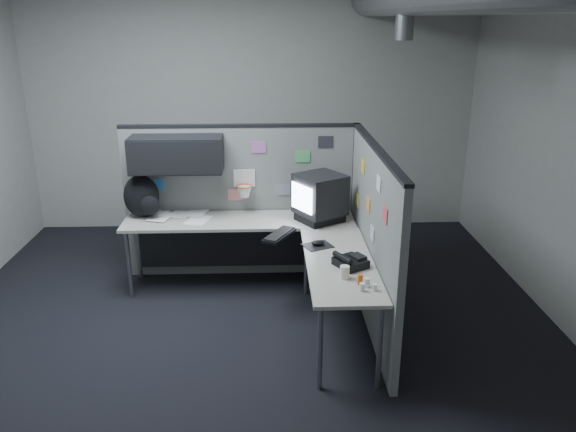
{
  "coord_description": "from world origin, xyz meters",
  "views": [
    {
      "loc": [
        0.2,
        -4.32,
        2.63
      ],
      "look_at": [
        0.37,
        0.35,
        0.98
      ],
      "focal_mm": 35.0,
      "sensor_mm": 36.0,
      "label": 1
    }
  ],
  "objects_px": {
    "desk": "(264,240)",
    "phone": "(350,262)",
    "backpack": "(142,197)",
    "monitor": "(320,197)",
    "keyboard": "(279,235)"
  },
  "relations": [
    {
      "from": "monitor",
      "to": "keyboard",
      "type": "distance_m",
      "value": 0.63
    },
    {
      "from": "monitor",
      "to": "desk",
      "type": "bearing_deg",
      "value": -145.78
    },
    {
      "from": "monitor",
      "to": "phone",
      "type": "relative_size",
      "value": 1.82
    },
    {
      "from": "desk",
      "to": "backpack",
      "type": "relative_size",
      "value": 5.29
    },
    {
      "from": "phone",
      "to": "desk",
      "type": "bearing_deg",
      "value": 108.4
    },
    {
      "from": "desk",
      "to": "phone",
      "type": "relative_size",
      "value": 7.4
    },
    {
      "from": "desk",
      "to": "keyboard",
      "type": "distance_m",
      "value": 0.29
    },
    {
      "from": "desk",
      "to": "monitor",
      "type": "xyz_separation_m",
      "value": [
        0.55,
        0.21,
        0.36
      ]
    },
    {
      "from": "monitor",
      "to": "keyboard",
      "type": "height_order",
      "value": "monitor"
    },
    {
      "from": "backpack",
      "to": "keyboard",
      "type": "bearing_deg",
      "value": -45.3
    },
    {
      "from": "keyboard",
      "to": "monitor",
      "type": "bearing_deg",
      "value": 29.51
    },
    {
      "from": "desk",
      "to": "keyboard",
      "type": "bearing_deg",
      "value": -54.95
    },
    {
      "from": "monitor",
      "to": "backpack",
      "type": "distance_m",
      "value": 1.77
    },
    {
      "from": "desk",
      "to": "phone",
      "type": "distance_m",
      "value": 1.14
    },
    {
      "from": "phone",
      "to": "backpack",
      "type": "height_order",
      "value": "backpack"
    }
  ]
}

